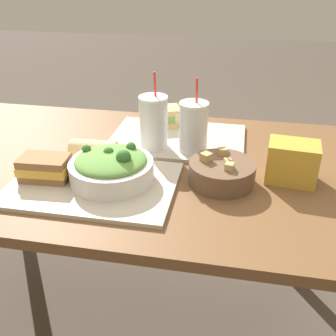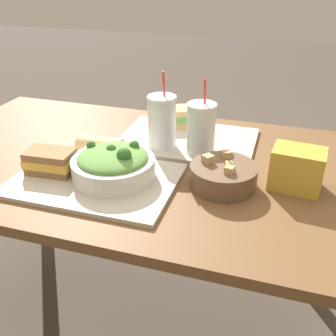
# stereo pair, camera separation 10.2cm
# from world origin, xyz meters

# --- Properties ---
(ground_plane) EXTENTS (12.00, 12.00, 0.00)m
(ground_plane) POSITION_xyz_m (0.00, 0.00, 0.00)
(ground_plane) COLOR #4C4238
(dining_table) EXTENTS (1.38, 0.81, 0.70)m
(dining_table) POSITION_xyz_m (0.00, 0.00, 0.61)
(dining_table) COLOR brown
(dining_table) RESTS_ON ground_plane
(tray_near) EXTENTS (0.44, 0.31, 0.01)m
(tray_near) POSITION_xyz_m (-0.04, -0.16, 0.71)
(tray_near) COLOR #BCB29E
(tray_near) RESTS_ON dining_table
(tray_far) EXTENTS (0.44, 0.31, 0.01)m
(tray_far) POSITION_xyz_m (0.14, 0.17, 0.71)
(tray_far) COLOR #BCB29E
(tray_far) RESTS_ON dining_table
(salad_bowl) EXTENTS (0.23, 0.23, 0.10)m
(salad_bowl) POSITION_xyz_m (0.01, -0.14, 0.75)
(salad_bowl) COLOR white
(salad_bowl) RESTS_ON tray_near
(soup_bowl) EXTENTS (0.18, 0.18, 0.08)m
(soup_bowl) POSITION_xyz_m (0.30, -0.08, 0.74)
(soup_bowl) COLOR brown
(soup_bowl) RESTS_ON dining_table
(sandwich_near) EXTENTS (0.14, 0.09, 0.06)m
(sandwich_near) POSITION_xyz_m (-0.17, -0.16, 0.75)
(sandwich_near) COLOR olive
(sandwich_near) RESTS_ON tray_near
(baguette_near) EXTENTS (0.14, 0.07, 0.07)m
(baguette_near) POSITION_xyz_m (-0.07, -0.05, 0.75)
(baguette_near) COLOR #DBBC84
(baguette_near) RESTS_ON tray_near
(sandwich_far) EXTENTS (0.16, 0.13, 0.06)m
(sandwich_far) POSITION_xyz_m (0.06, 0.27, 0.75)
(sandwich_far) COLOR tan
(sandwich_far) RESTS_ON tray_far
(baguette_far) EXTENTS (0.14, 0.10, 0.07)m
(baguette_far) POSITION_xyz_m (0.09, 0.28, 0.75)
(baguette_far) COLOR #DBBC84
(baguette_far) RESTS_ON tray_far
(drink_cup_dark) EXTENTS (0.09, 0.09, 0.24)m
(drink_cup_dark) POSITION_xyz_m (0.08, 0.09, 0.79)
(drink_cup_dark) COLOR silver
(drink_cup_dark) RESTS_ON tray_far
(drink_cup_red) EXTENTS (0.09, 0.09, 0.23)m
(drink_cup_red) POSITION_xyz_m (0.20, 0.09, 0.79)
(drink_cup_red) COLOR silver
(drink_cup_red) RESTS_ON tray_far
(chip_bag) EXTENTS (0.14, 0.11, 0.11)m
(chip_bag) POSITION_xyz_m (0.48, -0.03, 0.76)
(chip_bag) COLOR gold
(chip_bag) RESTS_ON dining_table
(napkin_folded) EXTENTS (0.16, 0.12, 0.00)m
(napkin_folded) POSITION_xyz_m (0.01, 0.00, 0.70)
(napkin_folded) COLOR silver
(napkin_folded) RESTS_ON dining_table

